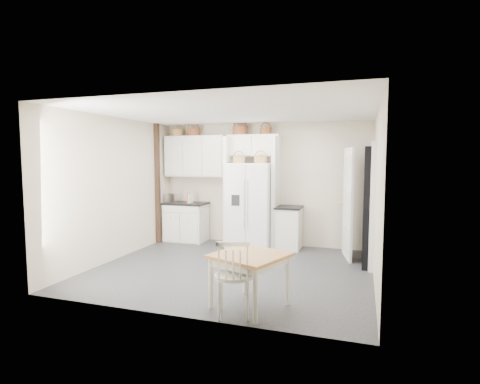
% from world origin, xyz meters
% --- Properties ---
extents(floor, '(4.50, 4.50, 0.00)m').
position_xyz_m(floor, '(0.00, 0.00, 0.00)').
color(floor, '#252525').
rests_on(floor, ground).
extents(ceiling, '(4.50, 4.50, 0.00)m').
position_xyz_m(ceiling, '(0.00, 0.00, 2.60)').
color(ceiling, white).
rests_on(ceiling, wall_back).
extents(wall_back, '(4.50, 0.00, 4.50)m').
position_xyz_m(wall_back, '(0.00, 2.00, 1.30)').
color(wall_back, beige).
rests_on(wall_back, floor).
extents(wall_left, '(0.00, 4.00, 4.00)m').
position_xyz_m(wall_left, '(-2.25, 0.00, 1.30)').
color(wall_left, beige).
rests_on(wall_left, floor).
extents(wall_right, '(0.00, 4.00, 4.00)m').
position_xyz_m(wall_right, '(2.25, 0.00, 1.30)').
color(wall_right, beige).
rests_on(wall_right, floor).
extents(refrigerator, '(0.91, 0.73, 1.76)m').
position_xyz_m(refrigerator, '(-0.15, 1.61, 0.88)').
color(refrigerator, white).
rests_on(refrigerator, floor).
extents(base_cab_left, '(0.90, 0.57, 0.83)m').
position_xyz_m(base_cab_left, '(-1.70, 1.70, 0.42)').
color(base_cab_left, silver).
rests_on(base_cab_left, floor).
extents(base_cab_right, '(0.48, 0.57, 0.84)m').
position_xyz_m(base_cab_right, '(0.63, 1.70, 0.42)').
color(base_cab_right, silver).
rests_on(base_cab_right, floor).
extents(dining_table, '(1.04, 1.04, 0.67)m').
position_xyz_m(dining_table, '(0.74, -1.45, 0.34)').
color(dining_table, '#A5732B').
rests_on(dining_table, floor).
extents(windsor_chair, '(0.56, 0.54, 0.95)m').
position_xyz_m(windsor_chair, '(0.63, -1.75, 0.47)').
color(windsor_chair, silver).
rests_on(windsor_chair, floor).
extents(counter_left, '(0.94, 0.60, 0.04)m').
position_xyz_m(counter_left, '(-1.70, 1.70, 0.85)').
color(counter_left, black).
rests_on(counter_left, base_cab_left).
extents(counter_right, '(0.51, 0.61, 0.04)m').
position_xyz_m(counter_right, '(0.63, 1.70, 0.86)').
color(counter_right, black).
rests_on(counter_right, base_cab_right).
extents(toaster, '(0.29, 0.19, 0.19)m').
position_xyz_m(toaster, '(-2.05, 1.69, 0.96)').
color(toaster, silver).
rests_on(toaster, counter_left).
extents(cookbook_red, '(0.07, 0.16, 0.23)m').
position_xyz_m(cookbook_red, '(-1.60, 1.62, 0.99)').
color(cookbook_red, '#B1302C').
rests_on(cookbook_red, counter_left).
extents(cookbook_cream, '(0.06, 0.15, 0.22)m').
position_xyz_m(cookbook_cream, '(-1.55, 1.62, 0.98)').
color(cookbook_cream, beige).
rests_on(cookbook_cream, counter_left).
extents(basket_upper_a, '(0.27, 0.27, 0.15)m').
position_xyz_m(basket_upper_a, '(-1.96, 1.83, 2.43)').
color(basket_upper_a, brown).
rests_on(basket_upper_a, upper_cabinet).
extents(basket_upper_b, '(0.30, 0.30, 0.17)m').
position_xyz_m(basket_upper_b, '(-1.55, 1.83, 2.44)').
color(basket_upper_b, '#613017').
rests_on(basket_upper_b, upper_cabinet).
extents(basket_bridge_a, '(0.33, 0.33, 0.18)m').
position_xyz_m(basket_bridge_a, '(-0.46, 1.83, 2.44)').
color(basket_bridge_a, '#613017').
rests_on(basket_bridge_a, bridge_cabinet).
extents(basket_bridge_b, '(0.24, 0.24, 0.14)m').
position_xyz_m(basket_bridge_b, '(0.10, 1.83, 2.42)').
color(basket_bridge_b, '#613017').
rests_on(basket_bridge_b, bridge_cabinet).
extents(basket_fridge_a, '(0.26, 0.26, 0.14)m').
position_xyz_m(basket_fridge_a, '(-0.38, 1.51, 1.83)').
color(basket_fridge_a, brown).
rests_on(basket_fridge_a, refrigerator).
extents(basket_fridge_b, '(0.26, 0.26, 0.14)m').
position_xyz_m(basket_fridge_b, '(0.07, 1.51, 1.83)').
color(basket_fridge_b, brown).
rests_on(basket_fridge_b, refrigerator).
extents(upper_cabinet, '(1.40, 0.34, 0.90)m').
position_xyz_m(upper_cabinet, '(-1.50, 1.83, 1.90)').
color(upper_cabinet, silver).
rests_on(upper_cabinet, wall_back).
extents(bridge_cabinet, '(1.12, 0.34, 0.45)m').
position_xyz_m(bridge_cabinet, '(-0.15, 1.83, 2.12)').
color(bridge_cabinet, silver).
rests_on(bridge_cabinet, wall_back).
extents(fridge_panel_left, '(0.08, 0.60, 2.30)m').
position_xyz_m(fridge_panel_left, '(-0.66, 1.70, 1.15)').
color(fridge_panel_left, silver).
rests_on(fridge_panel_left, floor).
extents(fridge_panel_right, '(0.08, 0.60, 2.30)m').
position_xyz_m(fridge_panel_right, '(0.36, 1.70, 1.15)').
color(fridge_panel_right, silver).
rests_on(fridge_panel_right, floor).
extents(trim_post, '(0.09, 0.09, 2.60)m').
position_xyz_m(trim_post, '(-2.20, 1.35, 1.30)').
color(trim_post, '#302011').
rests_on(trim_post, floor).
extents(doorway_void, '(0.18, 0.85, 2.05)m').
position_xyz_m(doorway_void, '(2.16, 1.00, 1.02)').
color(doorway_void, black).
rests_on(doorway_void, floor).
extents(door_slab, '(0.21, 0.79, 2.05)m').
position_xyz_m(door_slab, '(1.80, 1.33, 1.02)').
color(door_slab, white).
rests_on(door_slab, floor).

